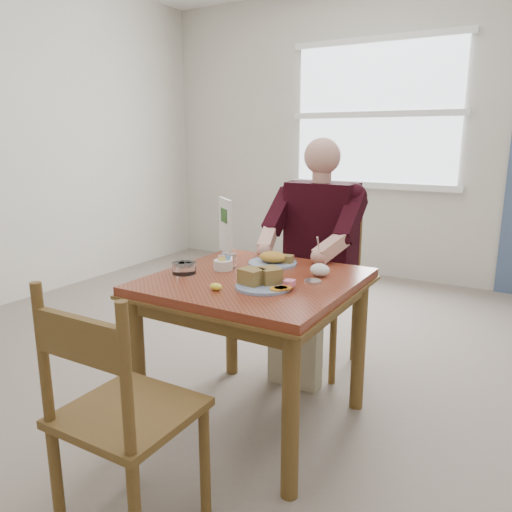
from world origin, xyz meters
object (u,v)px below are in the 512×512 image
Objects in this scene: chair_near at (119,415)px; diner at (316,238)px; chair_far at (321,289)px; table at (255,300)px; near_plate at (263,281)px; far_plate at (274,260)px.

diner reaches higher than chair_near.
chair_near is 1.61m from diner.
table is at bearing -90.00° from chair_far.
chair_near is (-0.01, -1.66, 0.00)m from chair_far.
chair_near is at bearing -99.64° from near_plate.
far_plate is at bearing 111.81° from near_plate.
chair_near is at bearing -90.89° from table.
diner is (0.00, -0.09, 0.33)m from chair_far.
diner is at bearing 90.00° from table.
table is 0.73m from diner.
chair_near reaches higher than table.
diner is at bearing 97.82° from near_plate.
table is at bearing -90.00° from diner.
chair_far is (0.00, 0.80, -0.16)m from table.
diner is at bearing -89.99° from chair_far.
chair_far is 0.97m from near_plate.
table is 0.81m from chair_far.
far_plate is at bearing -94.45° from diner.
chair_near is 3.36× the size of far_plate.
diner reaches higher than chair_far.
table is 0.97× the size of chair_far.
table is 0.29m from far_plate.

